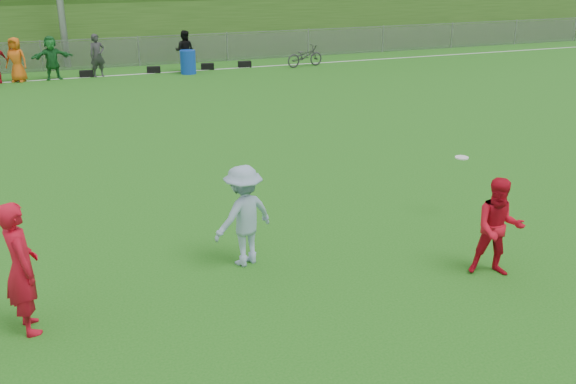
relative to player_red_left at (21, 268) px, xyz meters
name	(u,v)px	position (x,y,z in m)	size (l,w,h in m)	color
ground	(306,258)	(4.30, 0.70, -0.93)	(120.00, 120.00, 0.00)	#1B6715
sideline_far	(147,74)	(4.30, 18.70, -0.92)	(60.00, 0.10, 0.01)	white
fence	(139,51)	(4.30, 20.70, -0.28)	(58.00, 0.06, 1.30)	gray
berm	(112,10)	(4.30, 31.70, 0.57)	(120.00, 18.00, 3.00)	#234914
spectator_row	(71,57)	(1.42, 18.70, -0.08)	(8.38, 0.95, 1.69)	#A40B18
gear_bags	(175,68)	(5.50, 18.80, -0.80)	(7.20, 0.39, 0.26)	black
player_red_left	(21,268)	(0.00, 0.00, 0.00)	(0.68, 0.44, 1.86)	red
player_red_center	(498,228)	(6.90, -0.83, -0.13)	(0.78, 0.61, 1.60)	red
player_blue	(244,216)	(3.30, 0.89, -0.09)	(1.09, 0.62, 1.68)	#8BA6C2
frisbee	(462,158)	(7.72, 1.41, 0.25)	(0.26, 0.26, 0.02)	white
recycling_bin	(188,62)	(5.94, 18.12, -0.45)	(0.64, 0.64, 0.96)	#103EB3
bicycle	(305,56)	(11.09, 18.06, -0.47)	(0.61, 1.75, 0.92)	#2D2C2F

